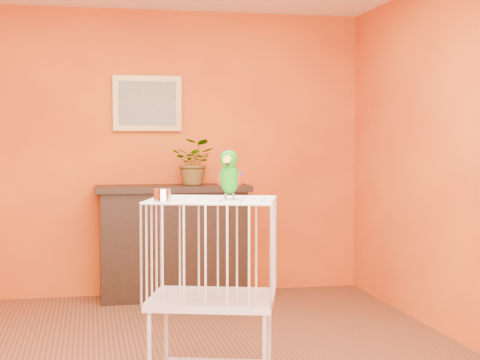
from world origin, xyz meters
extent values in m
plane|color=orange|center=(0.00, 2.25, 1.30)|extent=(4.00, 0.00, 4.00)
plane|color=orange|center=(0.00, -2.25, 1.30)|extent=(4.00, 0.00, 4.00)
plane|color=orange|center=(2.00, 0.00, 1.30)|extent=(0.00, 4.50, 4.50)
cube|color=black|center=(0.20, 2.02, 0.48)|extent=(1.28, 0.43, 0.96)
cube|color=black|center=(0.20, 2.02, 0.99)|extent=(1.37, 0.49, 0.05)
cube|color=black|center=(0.20, 1.82, 0.48)|extent=(0.90, 0.02, 0.48)
cube|color=#552618|center=(-0.06, 1.96, 0.37)|extent=(0.05, 0.19, 0.30)
cube|color=#304723|center=(0.02, 1.96, 0.37)|extent=(0.05, 0.19, 0.30)
cube|color=#552618|center=(0.12, 1.96, 0.37)|extent=(0.05, 0.19, 0.30)
cube|color=#304723|center=(0.23, 1.96, 0.37)|extent=(0.05, 0.19, 0.30)
cube|color=#552618|center=(0.33, 1.96, 0.37)|extent=(0.05, 0.19, 0.30)
imported|color=#26722D|center=(0.40, 2.01, 1.17)|extent=(0.51, 0.53, 0.32)
cube|color=#A97B3C|center=(0.00, 2.22, 1.75)|extent=(0.62, 0.03, 0.50)
cube|color=gray|center=(0.00, 2.21, 1.75)|extent=(0.52, 0.01, 0.40)
cube|color=silver|center=(0.16, -0.41, 0.50)|extent=(0.82, 0.72, 0.04)
cube|color=silver|center=(0.16, -0.41, 1.07)|extent=(0.82, 0.72, 0.01)
cylinder|color=silver|center=(-0.21, -0.55, 0.24)|extent=(0.03, 0.03, 0.48)
cylinder|color=silver|center=(0.39, -0.74, 0.24)|extent=(0.03, 0.03, 0.48)
cylinder|color=silver|center=(-0.07, -0.09, 0.24)|extent=(0.03, 0.03, 0.48)
cylinder|color=silver|center=(0.53, -0.27, 0.24)|extent=(0.03, 0.03, 0.48)
cylinder|color=silver|center=(-0.14, -0.54, 1.12)|extent=(0.09, 0.09, 0.07)
cylinder|color=#59544C|center=(0.22, -0.47, 1.10)|extent=(0.01, 0.01, 0.04)
cylinder|color=#59544C|center=(0.27, -0.48, 1.10)|extent=(0.01, 0.01, 0.04)
ellipsoid|color=#149009|center=(0.24, -0.48, 1.20)|extent=(0.15, 0.18, 0.20)
ellipsoid|color=#149009|center=(0.23, -0.51, 1.31)|extent=(0.13, 0.13, 0.10)
cone|color=orange|center=(0.22, -0.55, 1.30)|extent=(0.07, 0.08, 0.06)
cone|color=black|center=(0.22, -0.54, 1.28)|extent=(0.03, 0.03, 0.03)
sphere|color=black|center=(0.20, -0.51, 1.32)|extent=(0.01, 0.01, 0.01)
sphere|color=black|center=(0.26, -0.54, 1.32)|extent=(0.01, 0.01, 0.01)
ellipsoid|color=#A50C0C|center=(0.20, -0.45, 1.19)|extent=(0.04, 0.06, 0.07)
ellipsoid|color=navy|center=(0.30, -0.49, 1.19)|extent=(0.04, 0.06, 0.07)
cone|color=#149009|center=(0.27, -0.41, 1.13)|extent=(0.10, 0.15, 0.11)
camera|label=1|loc=(-0.52, -4.50, 1.40)|focal=55.00mm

